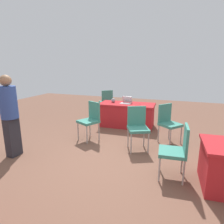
% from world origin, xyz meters
% --- Properties ---
extents(ground_plane, '(14.40, 14.40, 0.00)m').
position_xyz_m(ground_plane, '(0.00, 0.00, 0.00)').
color(ground_plane, brown).
extents(table_foreground, '(1.71, 0.85, 0.72)m').
position_xyz_m(table_foreground, '(0.32, -2.11, 0.36)').
color(table_foreground, '#AD1E23').
rests_on(table_foreground, ground).
extents(chair_near_front, '(0.59, 0.59, 0.97)m').
position_xyz_m(chair_near_front, '(0.88, -0.71, 0.56)').
color(chair_near_front, '#9E9993').
rests_on(chair_near_front, ground).
extents(chair_tucked_right, '(0.48, 0.48, 0.94)m').
position_xyz_m(chair_tucked_right, '(-1.26, 0.40, 0.54)').
color(chair_tucked_right, '#9E9993').
rests_on(chair_tucked_right, ground).
extents(chair_aisle, '(0.62, 0.62, 0.96)m').
position_xyz_m(chair_aisle, '(1.41, -3.15, 0.56)').
color(chair_aisle, '#9E9993').
rests_on(chair_aisle, ground).
extents(chair_by_pillar, '(0.62, 0.62, 0.95)m').
position_xyz_m(chair_by_pillar, '(-0.99, -1.20, 0.54)').
color(chair_by_pillar, '#9E9993').
rests_on(chair_by_pillar, ground).
extents(chair_back_row, '(0.59, 0.59, 0.98)m').
position_xyz_m(chair_back_row, '(-0.38, -0.55, 0.57)').
color(chair_back_row, '#9E9993').
rests_on(chair_back_row, ground).
extents(person_attendee_standing, '(0.36, 0.36, 1.70)m').
position_xyz_m(person_attendee_standing, '(2.01, 0.68, 0.95)').
color(person_attendee_standing, '#26262D').
rests_on(person_attendee_standing, ground).
extents(laptop_silver, '(0.34, 0.32, 0.21)m').
position_xyz_m(laptop_silver, '(0.35, -2.12, 0.76)').
color(laptop_silver, silver).
rests_on(laptop_silver, table_foreground).
extents(yarn_ball, '(0.13, 0.13, 0.13)m').
position_xyz_m(yarn_ball, '(0.78, -2.15, 0.79)').
color(yarn_ball, gray).
rests_on(yarn_ball, table_foreground).
extents(scissors_red, '(0.13, 0.17, 0.01)m').
position_xyz_m(scissors_red, '(-0.06, -2.03, 0.73)').
color(scissors_red, red).
rests_on(scissors_red, table_foreground).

